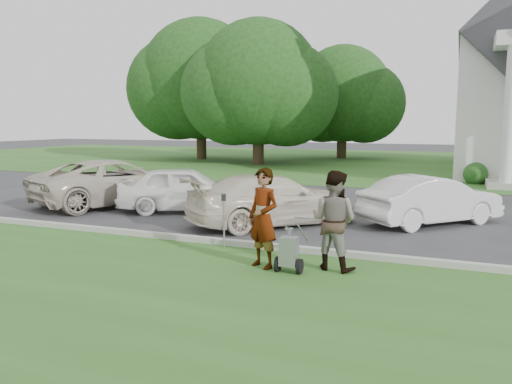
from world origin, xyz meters
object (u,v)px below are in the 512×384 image
Objects in this scene: tree_left at (258,89)px; car_b at (186,189)px; car_d at (431,200)px; tree_far at (200,85)px; tree_back at (343,98)px; parking_meter_near at (224,214)px; person_left at (263,219)px; car_a at (115,182)px; car_c at (273,200)px; person_right at (334,221)px; striping_cart at (289,252)px.

car_b is (4.61, -17.82, -4.38)m from tree_left.
car_b is at bearing 49.71° from car_d.
tree_back is at bearing 26.56° from tree_far.
car_b reaches higher than car_d.
tree_left is 23.45m from parking_meter_near.
person_left is 0.47× the size of car_d.
tree_far reaches higher than car_d.
car_d is at bearing -154.01° from car_a.
tree_left reaches higher than parking_meter_near.
tree_back is 25.91m from car_a.
person_left reaches higher than car_c.
person_left is 1.02× the size of person_right.
parking_meter_near is (3.84, -29.68, -3.92)m from tree_back.
car_c is (7.95, -18.76, -4.40)m from tree_left.
car_b is 3.47m from car_c.
car_d is (12.05, -17.03, -4.43)m from tree_left.
tree_far is at bearing 1.99° from car_b.
parking_meter_near is at bearing -82.63° from tree_back.
striping_cart is 0.24× the size of car_d.
car_a is at bearing -69.62° from tree_far.
car_c is (-1.86, 4.16, 0.31)m from striping_cart.
tree_back reaches higher than person_right.
person_left is 0.46× the size of car_b.
car_b reaches higher than car_c.
tree_back is 26.13m from car_b.
striping_cart is at bearing 156.31° from car_c.
person_left is (9.23, -22.79, -4.13)m from tree_left.
tree_back is at bearing -39.41° from car_c.
person_right reaches higher than car_c.
person_right is 7.48m from car_b.
person_right is at bearing -56.93° from tree_far.
parking_meter_near is at bearing 91.50° from car_d.
person_right is 1.51× the size of parking_meter_near.
tree_far is 22.41m from car_a.
person_right is 0.45× the size of car_b.
tree_back reaches higher than striping_cart.
car_b is (-5.20, 5.11, 0.33)m from striping_cart.
tree_back is 30.18m from parking_meter_near.
striping_cart is (5.81, -30.93, -4.32)m from tree_back.
car_a is (-8.20, 5.43, 0.38)m from striping_cart.
car_d is (7.44, 0.78, -0.05)m from car_b.
striping_cart is at bearing 112.87° from car_d.
parking_meter_near is (-2.69, 0.71, -0.16)m from person_right.
car_a reaches higher than parking_meter_near.
tree_far is 9.14× the size of parking_meter_near.
tree_far is 2.06× the size of car_a.
tree_left is 25.09m from person_right.
parking_meter_near is (13.84, -24.68, -4.89)m from tree_far.
tree_far is 23.89m from car_b.
parking_meter_near is at bearing 169.58° from car_a.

